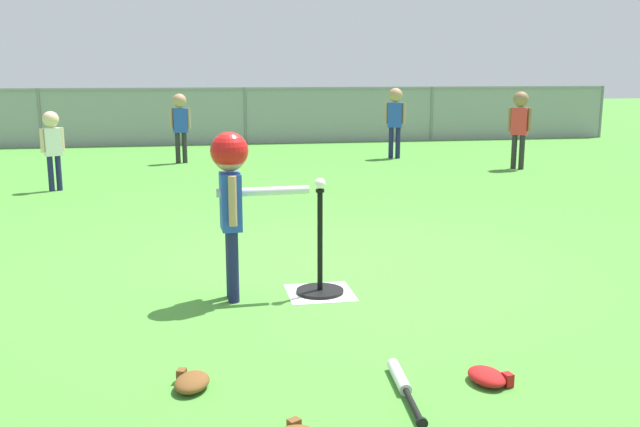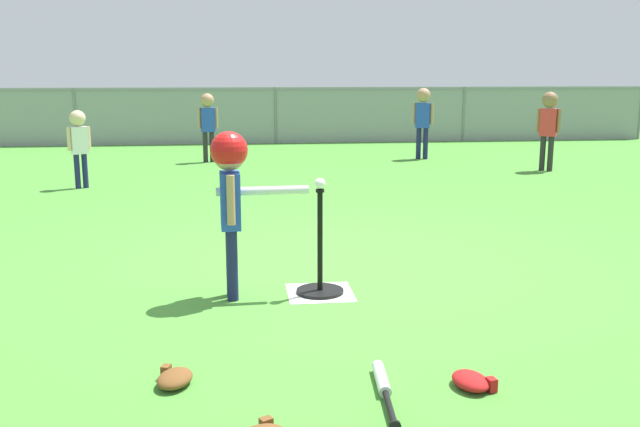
# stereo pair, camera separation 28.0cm
# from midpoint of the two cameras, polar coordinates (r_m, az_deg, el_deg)

# --- Properties ---
(ground_plane) EXTENTS (60.00, 60.00, 0.00)m
(ground_plane) POSITION_cam_midpoint_polar(r_m,az_deg,el_deg) (5.29, -0.06, -4.54)
(ground_plane) COLOR #478C33
(home_plate) EXTENTS (0.44, 0.44, 0.01)m
(home_plate) POSITION_cam_midpoint_polar(r_m,az_deg,el_deg) (4.72, -1.71, -6.52)
(home_plate) COLOR white
(home_plate) RESTS_ON ground_plane
(batting_tee) EXTENTS (0.32, 0.32, 0.71)m
(batting_tee) POSITION_cam_midpoint_polar(r_m,az_deg,el_deg) (4.69, -1.72, -5.22)
(batting_tee) COLOR black
(batting_tee) RESTS_ON ground_plane
(baseball_on_tee) EXTENTS (0.07, 0.07, 0.07)m
(baseball_on_tee) POSITION_cam_midpoint_polar(r_m,az_deg,el_deg) (4.54, -1.77, 2.46)
(baseball_on_tee) COLOR white
(baseball_on_tee) RESTS_ON batting_tee
(batter_child) EXTENTS (0.63, 0.31, 1.10)m
(batter_child) POSITION_cam_midpoint_polar(r_m,az_deg,el_deg) (4.46, -9.07, 2.59)
(batter_child) COLOR #191E4C
(batter_child) RESTS_ON ground_plane
(fielder_near_right) EXTENTS (0.34, 0.24, 1.19)m
(fielder_near_right) POSITION_cam_midpoint_polar(r_m,az_deg,el_deg) (11.96, 5.51, 8.19)
(fielder_near_right) COLOR #191E4C
(fielder_near_right) RESTS_ON ground_plane
(fielder_deep_center) EXTENTS (0.29, 0.25, 1.17)m
(fielder_deep_center) POSITION_cam_midpoint_polar(r_m,az_deg,el_deg) (10.96, 15.38, 7.45)
(fielder_deep_center) COLOR #262626
(fielder_deep_center) RESTS_ON ground_plane
(fielder_deep_left) EXTENTS (0.26, 0.20, 0.99)m
(fielder_deep_left) POSITION_cam_midpoint_polar(r_m,az_deg,el_deg) (9.29, -21.96, 5.62)
(fielder_deep_left) COLOR #191E4C
(fielder_deep_left) RESTS_ON ground_plane
(fielder_near_left) EXTENTS (0.33, 0.22, 1.12)m
(fielder_near_left) POSITION_cam_midpoint_polar(r_m,az_deg,el_deg) (11.54, -12.11, 7.62)
(fielder_near_left) COLOR #262626
(fielder_near_left) RESTS_ON ground_plane
(spare_bat_silver) EXTENTS (0.10, 0.61, 0.06)m
(spare_bat_silver) POSITION_cam_midpoint_polar(r_m,az_deg,el_deg) (3.38, 4.31, -13.71)
(spare_bat_silver) COLOR silver
(spare_bat_silver) RESTS_ON ground_plane
(glove_near_bats) EXTENTS (0.21, 0.25, 0.07)m
(glove_near_bats) POSITION_cam_midpoint_polar(r_m,az_deg,el_deg) (3.48, 11.33, -13.02)
(glove_near_bats) COLOR #B21919
(glove_near_bats) RESTS_ON ground_plane
(glove_tossed_aside) EXTENTS (0.22, 0.26, 0.07)m
(glove_tossed_aside) POSITION_cam_midpoint_polar(r_m,az_deg,el_deg) (3.44, -12.88, -13.35)
(glove_tossed_aside) COLOR brown
(glove_tossed_aside) RESTS_ON ground_plane
(outfield_fence) EXTENTS (16.06, 0.06, 1.15)m
(outfield_fence) POSITION_cam_midpoint_polar(r_m,az_deg,el_deg) (14.46, -6.72, 8.14)
(outfield_fence) COLOR slate
(outfield_fence) RESTS_ON ground_plane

